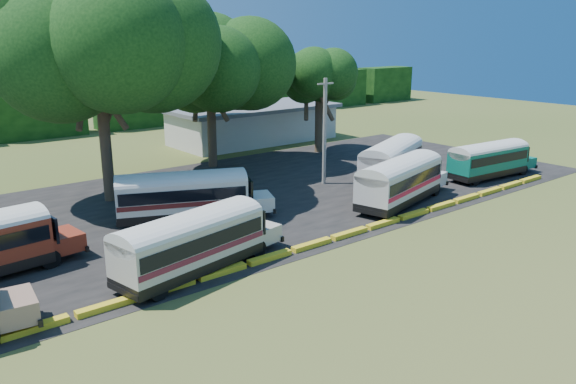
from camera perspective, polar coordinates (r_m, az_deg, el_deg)
ground at (r=30.56m, az=1.53°, el=-6.81°), size 160.00×160.00×0.00m
asphalt_strip at (r=40.39m, az=-8.43°, el=-1.28°), size 64.00×24.00×0.02m
curb at (r=31.21m, az=0.34°, el=-6.01°), size 53.70×0.45×0.30m
terminal_building at (r=63.74m, az=-3.54°, el=6.97°), size 19.00×9.00×4.00m
treeline_backdrop at (r=72.40m, az=-24.01°, el=7.48°), size 130.00×4.00×6.00m
bus_cream_west at (r=28.51m, az=-9.58°, el=-4.77°), size 10.14×4.30×3.24m
bus_cream_east at (r=36.60m, az=-10.38°, el=-0.14°), size 10.18×6.25×3.30m
bus_white_red at (r=40.27m, az=11.42°, el=1.34°), size 10.61×4.99×3.39m
bus_white_blue at (r=46.38m, az=10.56°, el=3.32°), size 10.69×6.49×3.46m
bus_teal at (r=49.93m, az=19.83°, el=3.29°), size 9.46×3.08×3.06m
tree_west at (r=41.48m, az=-18.96°, el=15.05°), size 12.11×12.11×16.29m
tree_center at (r=50.85m, az=-8.01°, el=13.19°), size 10.95×10.95×13.63m
tree_east at (r=57.19m, az=3.22°, el=11.60°), size 6.93×6.93×10.24m
utility_pole at (r=44.77m, az=3.74°, el=6.22°), size 1.60×0.30×8.45m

